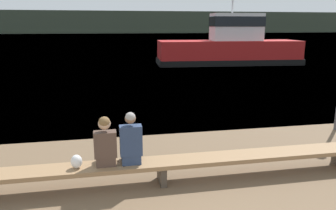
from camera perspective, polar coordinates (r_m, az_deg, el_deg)
name	(u,v)px	position (r m, az deg, el deg)	size (l,w,h in m)	color
water_surface	(104,33)	(128.66, -11.00, 12.21)	(240.00, 240.00, 0.00)	#5684A3
far_shoreline	(104,22)	(127.87, -11.08, 13.97)	(600.00, 12.00, 7.90)	#384233
bench_main	(162,164)	(6.42, -1.09, -10.28)	(8.51, 0.55, 0.46)	#8E6B47
person_left	(105,144)	(6.15, -10.86, -6.61)	(0.41, 0.40, 0.95)	#4C382D
person_right	(131,142)	(6.16, -6.49, -6.34)	(0.41, 0.39, 1.01)	navy
shopping_bag	(76,162)	(6.26, -15.65, -9.46)	(0.21, 0.18, 0.26)	white
tugboat_red	(230,48)	(26.36, 10.74, 9.68)	(11.31, 3.99, 6.57)	#A81919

